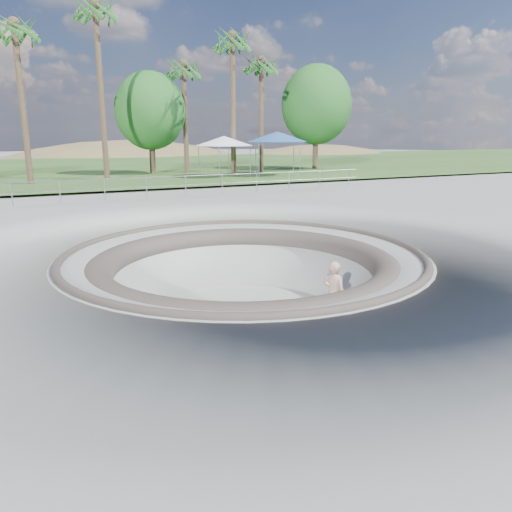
# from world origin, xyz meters

# --- Properties ---
(ground) EXTENTS (180.00, 180.00, 0.00)m
(ground) POSITION_xyz_m (0.00, 0.00, 0.00)
(ground) COLOR gray
(ground) RESTS_ON ground
(skate_bowl) EXTENTS (14.00, 14.00, 4.10)m
(skate_bowl) POSITION_xyz_m (0.00, 0.00, -1.83)
(skate_bowl) COLOR gray
(skate_bowl) RESTS_ON ground
(grass_strip) EXTENTS (180.00, 36.00, 0.12)m
(grass_strip) POSITION_xyz_m (0.00, 34.00, 0.22)
(grass_strip) COLOR #325020
(grass_strip) RESTS_ON ground
(distant_hills) EXTENTS (103.20, 45.00, 28.60)m
(distant_hills) POSITION_xyz_m (3.78, 57.17, -7.02)
(distant_hills) COLOR brown
(distant_hills) RESTS_ON ground
(safety_railing) EXTENTS (25.00, 0.06, 1.03)m
(safety_railing) POSITION_xyz_m (0.00, 12.00, 0.69)
(safety_railing) COLOR gray
(safety_railing) RESTS_ON ground
(skateboard) EXTENTS (0.84, 0.35, 0.08)m
(skateboard) POSITION_xyz_m (1.81, -1.90, -1.83)
(skateboard) COLOR #9A6D3D
(skateboard) RESTS_ON ground
(skater) EXTENTS (0.68, 0.79, 1.85)m
(skater) POSITION_xyz_m (1.81, -1.90, -0.89)
(skater) COLOR tan
(skater) RESTS_ON skateboard
(canopy_white) EXTENTS (5.36, 5.36, 2.78)m
(canopy_white) POSITION_xyz_m (7.44, 20.47, 2.71)
(canopy_white) COLOR gray
(canopy_white) RESTS_ON ground
(canopy_blue) EXTENTS (5.74, 5.74, 3.09)m
(canopy_blue) POSITION_xyz_m (11.33, 19.96, 2.98)
(canopy_blue) COLOR gray
(canopy_blue) RESTS_ON ground
(palm_b) EXTENTS (2.60, 2.60, 9.93)m
(palm_b) POSITION_xyz_m (-5.06, 20.74, 8.75)
(palm_b) COLOR brown
(palm_b) RESTS_ON ground
(palm_c) EXTENTS (2.60, 2.60, 11.54)m
(palm_c) POSITION_xyz_m (-0.43, 21.55, 10.22)
(palm_c) COLOR brown
(palm_c) RESTS_ON ground
(palm_d) EXTENTS (2.60, 2.60, 8.78)m
(palm_d) POSITION_xyz_m (6.04, 24.78, 7.68)
(palm_d) COLOR brown
(palm_d) RESTS_ON ground
(palm_e) EXTENTS (2.60, 2.60, 10.28)m
(palm_e) POSITION_xyz_m (8.34, 20.92, 9.07)
(palm_e) COLOR brown
(palm_e) RESTS_ON ground
(palm_f) EXTENTS (2.60, 2.60, 9.07)m
(palm_f) POSITION_xyz_m (11.39, 22.77, 7.95)
(palm_f) COLOR brown
(palm_f) RESTS_ON ground
(bushy_tree_mid) EXTENTS (5.20, 4.73, 7.51)m
(bushy_tree_mid) POSITION_xyz_m (3.53, 25.30, 4.82)
(bushy_tree_mid) COLOR brown
(bushy_tree_mid) RESTS_ON ground
(bushy_tree_right) EXTENTS (5.95, 5.41, 8.58)m
(bushy_tree_right) POSITION_xyz_m (17.27, 24.42, 5.50)
(bushy_tree_right) COLOR brown
(bushy_tree_right) RESTS_ON ground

